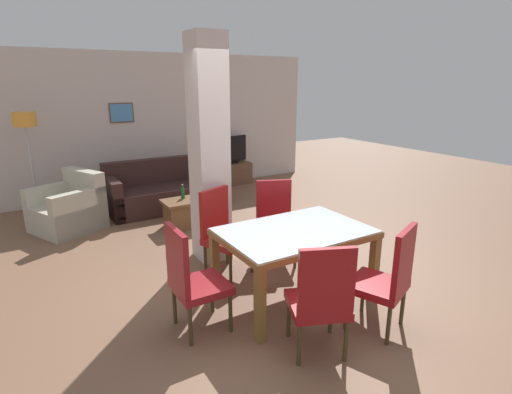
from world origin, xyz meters
name	(u,v)px	position (x,y,z in m)	size (l,w,h in m)	color
ground_plane	(293,297)	(0.00, 0.00, 0.00)	(18.00, 18.00, 0.00)	brown
back_wall	(147,125)	(0.00, 4.86, 1.35)	(7.20, 0.09, 2.70)	beige
divider_pillar	(209,152)	(-0.29, 1.36, 1.35)	(0.38, 0.40, 2.70)	beige
dining_table	(294,244)	(0.00, 0.00, 0.59)	(1.46, 0.98, 0.75)	brown
dining_chair_far_right	(275,219)	(0.36, 0.88, 0.53)	(0.60, 0.60, 1.00)	maroon
dining_chair_head_left	(191,277)	(-1.11, 0.00, 0.53)	(0.46, 0.46, 1.00)	maroon
dining_chair_far_left	(223,230)	(-0.36, 0.89, 0.53)	(0.60, 0.60, 1.00)	maroon
dining_chair_near_right	(388,277)	(0.36, -0.88, 0.53)	(0.60, 0.60, 1.00)	maroon
dining_chair_near_left	(321,297)	(-0.36, -0.84, 0.53)	(0.60, 0.60, 1.00)	maroon
sofa	(164,192)	(-0.14, 3.66, 0.29)	(1.91, 0.88, 0.84)	#311D1B
armchair	(69,210)	(-1.70, 3.36, 0.30)	(1.12, 1.11, 0.87)	beige
coffee_table	(184,213)	(-0.18, 2.58, 0.22)	(0.62, 0.48, 0.42)	brown
bottle	(183,193)	(-0.15, 2.68, 0.51)	(0.06, 0.06, 0.22)	#194C23
tv_stand	(229,174)	(1.64, 4.58, 0.23)	(0.94, 0.40, 0.46)	brown
tv_screen	(229,150)	(1.64, 4.58, 0.74)	(0.92, 0.27, 0.58)	black
floor_lamp	(26,129)	(-2.08, 4.27, 1.44)	(0.34, 0.34, 1.71)	#B7B7BC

